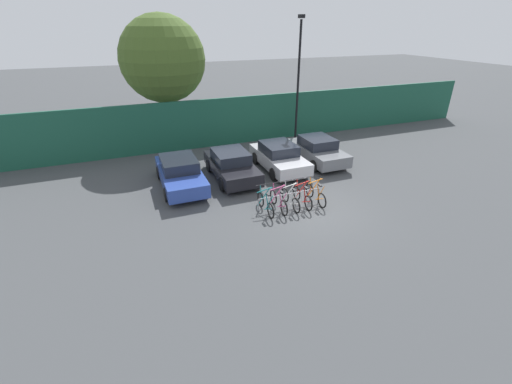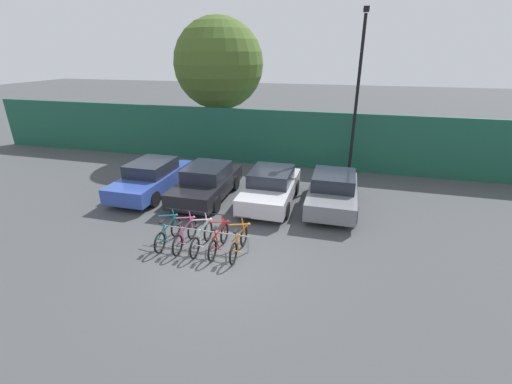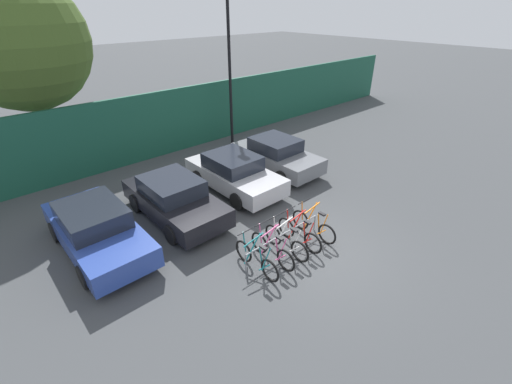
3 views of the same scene
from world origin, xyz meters
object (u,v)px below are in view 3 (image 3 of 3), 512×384
(car_blue, at_px, (96,229))
(tree_behind_hoarding, at_px, (19,43))
(bicycle_white, at_px, (286,242))
(bicycle_orange, at_px, (313,225))
(car_silver, at_px, (234,173))
(bicycle_red, at_px, (299,234))
(car_grey, at_px, (276,155))
(bicycle_pink, at_px, (272,250))
(car_black, at_px, (174,198))
(lamp_post, at_px, (229,59))
(bike_rack, at_px, (283,236))
(bicycle_teal, at_px, (256,259))

(car_blue, relative_size, tree_behind_hoarding, 0.58)
(bicycle_white, xyz_separation_m, bicycle_orange, (1.21, 0.00, 0.00))
(car_blue, distance_m, car_silver, 5.24)
(bicycle_red, xyz_separation_m, car_silver, (0.75, 4.00, 0.31))
(car_grey, relative_size, tree_behind_hoarding, 0.53)
(bicycle_pink, bearing_deg, bicycle_red, 0.57)
(bicycle_pink, height_order, car_silver, car_silver)
(car_black, distance_m, lamp_post, 7.85)
(bike_rack, xyz_separation_m, car_black, (-1.41, 3.66, 0.22))
(car_blue, bearing_deg, car_grey, 3.04)
(bicycle_teal, height_order, bicycle_orange, same)
(bicycle_pink, relative_size, car_black, 0.41)
(car_grey, relative_size, lamp_post, 0.54)
(bicycle_teal, relative_size, bicycle_orange, 1.00)
(bicycle_teal, relative_size, tree_behind_hoarding, 0.23)
(bicycle_pink, bearing_deg, bike_rack, 14.75)
(bike_rack, bearing_deg, bicycle_orange, -7.18)
(bicycle_pink, distance_m, bicycle_white, 0.56)
(bicycle_white, bearing_deg, car_blue, 138.89)
(car_black, relative_size, lamp_post, 0.56)
(car_blue, distance_m, car_black, 2.55)
(car_silver, relative_size, lamp_post, 0.56)
(bicycle_pink, height_order, car_blue, car_blue)
(bicycle_white, xyz_separation_m, tree_behind_hoarding, (-3.27, 10.77, 4.68))
(lamp_post, bearing_deg, car_grey, -98.86)
(bicycle_orange, bearing_deg, bike_rack, 175.40)
(bicycle_white, relative_size, lamp_post, 0.23)
(car_grey, bearing_deg, car_silver, -175.89)
(lamp_post, bearing_deg, car_silver, -127.32)
(tree_behind_hoarding, bearing_deg, car_grey, -43.24)
(bicycle_teal, xyz_separation_m, car_black, (-0.24, 3.81, 0.31))
(bike_rack, height_order, car_blue, car_blue)
(car_grey, bearing_deg, lamp_post, 81.14)
(bicycle_orange, bearing_deg, bicycle_white, -177.42)
(bike_rack, xyz_separation_m, car_silver, (1.28, 3.85, 0.22))
(bike_rack, distance_m, bicycle_white, 0.18)
(car_blue, distance_m, car_grey, 7.69)
(lamp_post, distance_m, tree_behind_hoarding, 8.17)
(car_silver, bearing_deg, bicycle_orange, -91.38)
(bicycle_pink, distance_m, lamp_post, 10.07)
(car_grey, bearing_deg, bicycle_orange, -121.28)
(bicycle_pink, height_order, car_grey, car_grey)
(bicycle_orange, distance_m, car_silver, 4.01)
(bicycle_orange, relative_size, car_blue, 0.39)
(car_silver, bearing_deg, lamp_post, 52.68)
(car_black, bearing_deg, lamp_post, 36.04)
(car_silver, relative_size, car_grey, 1.04)
(car_black, bearing_deg, bicycle_pink, -77.76)
(bicycle_orange, distance_m, tree_behind_hoarding, 12.57)
(bicycle_teal, distance_m, bicycle_red, 1.71)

